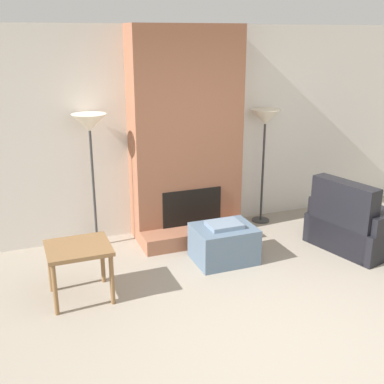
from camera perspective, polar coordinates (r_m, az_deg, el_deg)
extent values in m
plane|color=gray|center=(4.35, 11.71, -17.06)|extent=(24.00, 24.00, 0.00)
cube|color=silver|center=(6.20, -1.53, 7.23)|extent=(7.15, 0.06, 2.60)
cube|color=#935B42|center=(5.98, -0.74, 6.81)|extent=(1.37, 0.43, 2.60)
cube|color=#935B42|center=(6.00, 0.58, -5.24)|extent=(1.37, 0.33, 0.19)
cube|color=black|center=(6.02, 0.02, -1.82)|extent=(0.77, 0.02, 0.47)
cube|color=slate|center=(5.53, 3.78, -6.13)|extent=(0.68, 0.55, 0.42)
cube|color=slate|center=(5.44, 3.83, -3.90)|extent=(0.37, 0.30, 0.05)
cube|color=black|center=(6.31, 19.54, -4.24)|extent=(1.24, 1.21, 0.37)
cube|color=black|center=(5.90, 17.42, -2.94)|extent=(0.40, 0.85, 0.88)
cube|color=black|center=(6.50, 16.72, -2.34)|extent=(0.94, 0.38, 0.57)
cube|color=brown|center=(4.77, -13.34, -6.46)|extent=(0.61, 0.54, 0.04)
cylinder|color=brown|center=(4.67, -15.93, -11.09)|extent=(0.04, 0.04, 0.51)
cylinder|color=brown|center=(4.72, -9.47, -10.22)|extent=(0.04, 0.04, 0.51)
cylinder|color=brown|center=(5.08, -16.47, -8.63)|extent=(0.04, 0.04, 0.51)
cylinder|color=brown|center=(5.13, -10.56, -7.87)|extent=(0.04, 0.04, 0.51)
cylinder|color=#333333|center=(6.09, -11.15, -6.13)|extent=(0.24, 0.24, 0.02)
cylinder|color=#333333|center=(5.83, -11.57, 0.29)|extent=(0.03, 0.03, 1.41)
cone|color=silver|center=(5.64, -12.09, 8.07)|extent=(0.40, 0.40, 0.19)
cylinder|color=#333333|center=(6.80, 8.11, -3.31)|extent=(0.24, 0.24, 0.02)
cylinder|color=#333333|center=(6.58, 8.38, 2.20)|extent=(0.03, 0.03, 1.34)
cone|color=silver|center=(6.41, 8.69, 8.81)|extent=(0.40, 0.40, 0.19)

